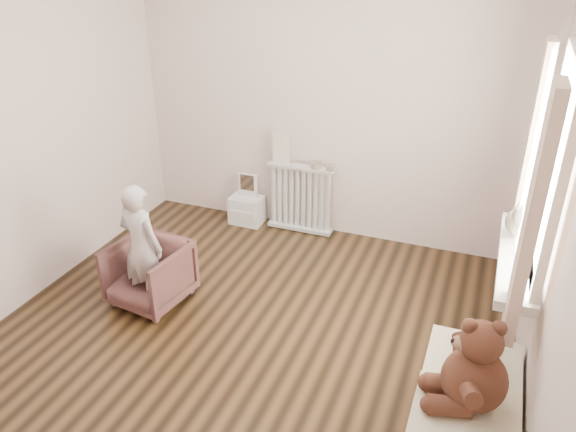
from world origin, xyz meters
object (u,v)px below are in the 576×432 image
(armchair, at_px, (149,274))
(toy_bench, at_px, (463,425))
(toy_vanity, at_px, (247,197))
(plush_cat, at_px, (521,221))
(child, at_px, (141,247))
(teddy_bear, at_px, (476,372))
(radiator, at_px, (300,194))

(armchair, xyz_separation_m, toy_bench, (2.40, -0.61, -0.05))
(toy_vanity, bearing_deg, plush_cat, -24.90)
(toy_bench, height_order, plush_cat, plush_cat)
(child, distance_m, teddy_bear, 2.50)
(toy_vanity, height_order, child, child)
(toy_bench, bearing_deg, radiator, 128.96)
(toy_vanity, height_order, plush_cat, plush_cat)
(plush_cat, bearing_deg, toy_vanity, 177.42)
(armchair, bearing_deg, plush_cat, 15.93)
(radiator, height_order, child, child)
(toy_bench, bearing_deg, teddy_bear, -87.10)
(toy_vanity, distance_m, armchair, 1.49)
(radiator, distance_m, child, 1.72)
(toy_bench, distance_m, plush_cat, 1.27)
(radiator, xyz_separation_m, toy_vanity, (-0.55, -0.03, -0.11))
(toy_vanity, bearing_deg, child, -94.92)
(toy_bench, relative_size, plush_cat, 3.25)
(radiator, relative_size, teddy_bear, 1.30)
(radiator, relative_size, armchair, 1.22)
(child, xyz_separation_m, toy_bench, (2.40, -0.56, -0.32))
(radiator, xyz_separation_m, toy_bench, (1.72, -2.13, -0.19))
(radiator, height_order, plush_cat, plush_cat)
(child, bearing_deg, toy_bench, 174.56)
(radiator, bearing_deg, armchair, -114.19)
(armchair, relative_size, plush_cat, 1.84)
(radiator, distance_m, toy_bench, 2.74)
(armchair, height_order, plush_cat, plush_cat)
(plush_cat, bearing_deg, child, -148.31)
(radiator, bearing_deg, child, -113.50)
(teddy_bear, bearing_deg, toy_vanity, 122.41)
(toy_vanity, height_order, armchair, toy_vanity)
(radiator, relative_size, toy_vanity, 1.34)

